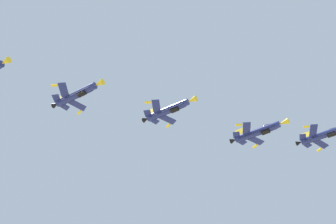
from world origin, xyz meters
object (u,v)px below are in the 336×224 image
object	(u,v)px
fighter_jet_left_wing	(258,132)
fighter_jet_right_wing	(169,110)
fighter_jet_left_outer	(77,94)
fighter_jet_lead	(324,135)

from	to	relation	value
fighter_jet_left_wing	fighter_jet_right_wing	bearing A→B (deg)	-46.84
fighter_jet_left_wing	fighter_jet_right_wing	world-z (taller)	fighter_jet_right_wing
fighter_jet_left_wing	fighter_jet_right_wing	distance (m)	23.45
fighter_jet_right_wing	fighter_jet_left_outer	xyz separation A→B (m)	(-22.88, -2.05, -0.47)
fighter_jet_right_wing	fighter_jet_lead	bearing A→B (deg)	136.94
fighter_jet_lead	fighter_jet_left_wing	size ratio (longest dim) A/B	1.00
fighter_jet_left_wing	fighter_jet_right_wing	xyz separation A→B (m)	(-23.13, 0.45, 3.84)
fighter_jet_lead	fighter_jet_left_outer	xyz separation A→B (m)	(-66.07, -4.06, -0.34)
fighter_jet_lead	fighter_jet_left_wing	bearing A→B (deg)	-38.74
fighter_jet_lead	fighter_jet_left_outer	world-z (taller)	fighter_jet_lead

